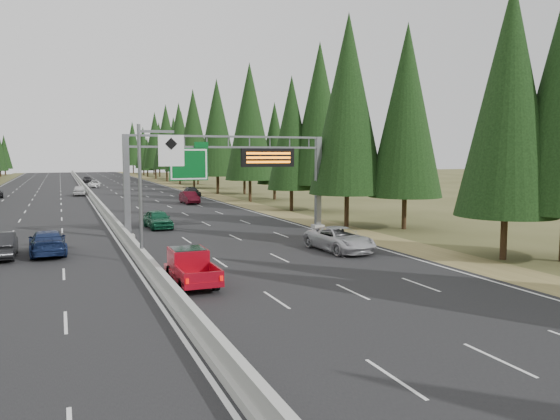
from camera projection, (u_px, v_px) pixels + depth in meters
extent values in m
cube|color=black|center=(91.00, 197.00, 82.46)|extent=(32.00, 260.00, 0.08)
cube|color=olive|center=(206.00, 194.00, 89.08)|extent=(3.60, 260.00, 0.06)
cube|color=#9C9C97|center=(91.00, 196.00, 82.44)|extent=(0.70, 260.00, 0.30)
cube|color=#9C9C97|center=(91.00, 193.00, 82.40)|extent=(0.30, 260.00, 0.60)
cube|color=slate|center=(127.00, 187.00, 40.67)|extent=(0.45, 0.45, 7.80)
cube|color=#9C9C97|center=(128.00, 236.00, 41.04)|extent=(0.90, 0.90, 0.30)
cube|color=slate|center=(318.00, 183.00, 46.57)|extent=(0.45, 0.45, 7.80)
cube|color=#9C9C97|center=(318.00, 226.00, 46.94)|extent=(0.90, 0.90, 0.30)
cube|color=slate|center=(228.00, 137.00, 43.24)|extent=(15.85, 0.35, 0.16)
cube|color=slate|center=(229.00, 147.00, 43.32)|extent=(15.85, 0.35, 0.16)
cube|color=#054C19|center=(189.00, 164.00, 42.01)|extent=(3.00, 0.10, 2.50)
cube|color=silver|center=(189.00, 164.00, 41.95)|extent=(2.85, 0.02, 2.35)
cube|color=#054C19|center=(201.00, 145.00, 42.23)|extent=(1.10, 0.10, 0.45)
cube|color=black|center=(268.00, 158.00, 44.33)|extent=(4.50, 0.40, 1.50)
cube|color=orange|center=(269.00, 153.00, 44.09)|extent=(3.80, 0.02, 0.18)
cube|color=orange|center=(269.00, 158.00, 44.13)|extent=(3.80, 0.02, 0.18)
cube|color=orange|center=(269.00, 162.00, 44.16)|extent=(3.80, 0.02, 0.18)
cylinder|color=slate|center=(140.00, 194.00, 31.30)|extent=(0.20, 0.20, 8.00)
cube|color=#9C9C97|center=(142.00, 261.00, 31.69)|extent=(0.50, 0.50, 0.20)
cube|color=slate|center=(157.00, 131.00, 31.32)|extent=(2.00, 0.15, 0.15)
cube|color=silver|center=(171.00, 151.00, 31.61)|extent=(1.50, 0.06, 1.80)
cylinder|color=black|center=(504.00, 238.00, 33.09)|extent=(0.40, 0.40, 2.66)
cone|color=black|center=(509.00, 99.00, 32.26)|extent=(5.99, 5.99, 13.97)
cylinder|color=black|center=(347.00, 211.00, 47.91)|extent=(0.40, 0.40, 2.95)
cone|color=black|center=(348.00, 104.00, 46.99)|extent=(6.65, 6.65, 15.51)
cylinder|color=black|center=(404.00, 213.00, 46.82)|extent=(0.40, 0.40, 2.78)
cone|color=black|center=(406.00, 111.00, 45.96)|extent=(6.26, 6.26, 14.60)
cylinder|color=black|center=(291.00, 200.00, 62.28)|extent=(0.40, 0.40, 2.44)
cone|color=black|center=(292.00, 133.00, 61.52)|extent=(5.50, 5.50, 12.82)
cylinder|color=black|center=(319.00, 198.00, 62.08)|extent=(0.40, 0.40, 3.03)
cone|color=black|center=(320.00, 114.00, 61.14)|extent=(6.82, 6.82, 15.91)
cylinder|color=black|center=(250.00, 191.00, 74.40)|extent=(0.40, 0.40, 3.00)
cone|color=black|center=(250.00, 122.00, 73.47)|extent=(6.74, 6.74, 15.73)
cylinder|color=black|center=(275.00, 192.00, 78.64)|extent=(0.40, 0.40, 2.23)
cone|color=black|center=(275.00, 143.00, 77.95)|extent=(5.01, 5.01, 11.70)
cylinder|color=black|center=(218.00, 185.00, 89.10)|extent=(0.40, 0.40, 2.98)
cone|color=black|center=(217.00, 128.00, 88.17)|extent=(6.71, 6.71, 15.65)
cylinder|color=black|center=(244.00, 187.00, 89.36)|extent=(0.40, 0.40, 2.27)
cone|color=black|center=(244.00, 144.00, 88.66)|extent=(5.10, 5.10, 11.91)
cylinder|color=black|center=(194.00, 181.00, 104.54)|extent=(0.40, 0.40, 3.02)
cone|color=black|center=(193.00, 131.00, 103.61)|extent=(6.78, 6.78, 15.83)
cylinder|color=black|center=(218.00, 182.00, 104.27)|extent=(0.40, 0.40, 2.65)
cone|color=black|center=(218.00, 138.00, 103.44)|extent=(5.96, 5.96, 13.90)
cylinder|color=black|center=(180.00, 178.00, 119.43)|extent=(0.40, 0.40, 2.84)
cone|color=black|center=(179.00, 137.00, 118.54)|extent=(6.40, 6.40, 14.93)
cylinder|color=black|center=(198.00, 179.00, 119.80)|extent=(0.40, 0.40, 2.11)
cone|color=black|center=(198.00, 149.00, 119.14)|extent=(4.75, 4.75, 11.08)
cylinder|color=black|center=(167.00, 176.00, 131.73)|extent=(0.40, 0.40, 2.98)
cone|color=black|center=(166.00, 137.00, 130.80)|extent=(6.70, 6.70, 15.62)
cylinder|color=black|center=(182.00, 175.00, 136.20)|extent=(0.40, 0.40, 2.77)
cone|color=black|center=(181.00, 140.00, 135.34)|extent=(6.24, 6.24, 14.56)
cylinder|color=black|center=(156.00, 174.00, 146.47)|extent=(0.40, 0.40, 2.87)
cone|color=black|center=(155.00, 140.00, 145.58)|extent=(6.45, 6.45, 15.06)
cylinder|color=black|center=(174.00, 174.00, 147.79)|extent=(0.40, 0.40, 2.68)
cone|color=black|center=(174.00, 143.00, 146.96)|extent=(6.02, 6.02, 14.04)
cylinder|color=black|center=(148.00, 173.00, 163.78)|extent=(0.40, 0.40, 1.87)
cone|color=black|center=(147.00, 154.00, 163.20)|extent=(4.21, 4.21, 9.83)
cylinder|color=black|center=(160.00, 172.00, 163.60)|extent=(0.40, 0.40, 2.60)
cone|color=black|center=(159.00, 145.00, 162.80)|extent=(5.84, 5.84, 13.63)
cylinder|color=black|center=(144.00, 172.00, 174.83)|extent=(0.40, 0.40, 2.29)
cone|color=black|center=(143.00, 149.00, 174.12)|extent=(5.15, 5.15, 12.01)
cylinder|color=black|center=(154.00, 172.00, 179.82)|extent=(0.40, 0.40, 2.03)
cone|color=black|center=(154.00, 152.00, 179.19)|extent=(4.58, 4.58, 10.68)
cylinder|color=black|center=(133.00, 170.00, 189.92)|extent=(0.40, 0.40, 2.89)
cone|color=black|center=(133.00, 143.00, 189.02)|extent=(6.51, 6.51, 15.18)
cylinder|color=black|center=(144.00, 170.00, 191.21)|extent=(0.40, 0.40, 2.61)
cone|color=black|center=(143.00, 146.00, 190.40)|extent=(5.88, 5.88, 13.72)
cylinder|color=black|center=(0.00, 174.00, 161.51)|extent=(0.40, 0.40, 1.78)
cylinder|color=black|center=(5.00, 172.00, 174.73)|extent=(0.40, 0.40, 2.07)
cone|color=black|center=(4.00, 152.00, 174.09)|extent=(4.65, 4.65, 10.86)
imported|color=#B0AFB4|center=(340.00, 239.00, 35.56)|extent=(3.07, 5.86, 1.57)
cylinder|color=black|center=(183.00, 285.00, 24.67)|extent=(0.27, 0.73, 0.73)
cylinder|color=black|center=(216.00, 283.00, 25.24)|extent=(0.27, 0.73, 0.73)
cylinder|color=black|center=(170.00, 272.00, 27.43)|extent=(0.27, 0.73, 0.73)
cylinder|color=black|center=(200.00, 270.00, 28.01)|extent=(0.27, 0.73, 0.73)
cube|color=#9F0918|center=(192.00, 274.00, 26.37)|extent=(1.81, 5.08, 0.27)
cube|color=#9F0918|center=(188.00, 258.00, 27.06)|extent=(1.72, 1.99, 1.00)
cube|color=black|center=(188.00, 253.00, 27.03)|extent=(1.54, 1.72, 0.50)
cube|color=#9F0918|center=(180.00, 275.00, 24.76)|extent=(0.09, 2.18, 0.54)
cube|color=#9F0918|center=(216.00, 272.00, 25.40)|extent=(0.09, 2.18, 0.54)
cube|color=#9F0918|center=(204.00, 278.00, 24.08)|extent=(1.81, 0.09, 0.54)
imported|color=#114C30|center=(158.00, 219.00, 46.73)|extent=(2.17, 4.76, 1.58)
imported|color=#520B19|center=(189.00, 198.00, 70.84)|extent=(1.88, 4.84, 1.57)
imported|color=black|center=(192.00, 192.00, 82.84)|extent=(2.01, 4.89, 1.42)
imported|color=white|center=(94.00, 184.00, 106.43)|extent=(2.57, 4.95, 1.33)
imported|color=black|center=(87.00, 179.00, 124.71)|extent=(2.09, 4.60, 1.53)
imported|color=black|center=(0.00, 245.00, 33.13)|extent=(1.79, 4.96, 1.63)
imported|color=#16254F|center=(48.00, 242.00, 34.33)|extent=(2.40, 5.44, 1.55)
imported|color=silver|center=(80.00, 190.00, 84.83)|extent=(2.29, 4.88, 1.62)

